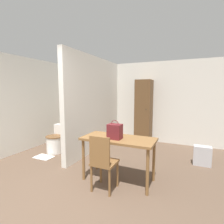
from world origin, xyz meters
TOP-DOWN VIEW (x-y plane):
  - ground_plane at (0.00, 0.00)m, footprint 16.00×16.00m
  - wall_back at (0.00, 4.17)m, footprint 5.56×0.12m
  - wall_left at (-2.34, 2.06)m, footprint 0.12×5.11m
  - partition_wall at (-0.60, 2.74)m, footprint 0.12×2.75m
  - dining_table at (0.63, 1.38)m, footprint 1.29×0.60m
  - wooden_chair at (0.54, 0.96)m, footprint 0.38×0.38m
  - toilet at (-1.44, 2.08)m, footprint 0.45×0.59m
  - handbag at (0.60, 1.30)m, footprint 0.24×0.18m
  - wooden_cabinet at (0.45, 3.85)m, footprint 0.47×0.50m
  - bath_mat at (-1.44, 1.63)m, footprint 0.45×0.30m
  - space_heater at (2.05, 2.73)m, footprint 0.36×0.19m

SIDE VIEW (x-z plane):
  - ground_plane at x=0.00m, z-range 0.00..0.00m
  - bath_mat at x=-1.44m, z-range 0.00..0.01m
  - space_heater at x=2.05m, z-range 0.00..0.42m
  - toilet at x=-1.44m, z-range -0.06..0.64m
  - wooden_chair at x=0.54m, z-range 0.04..0.97m
  - dining_table at x=0.63m, z-range 0.30..1.09m
  - handbag at x=0.60m, z-range 0.76..1.08m
  - wooden_cabinet at x=0.45m, z-range 0.00..1.94m
  - wall_back at x=0.00m, z-range 0.00..2.50m
  - wall_left at x=-2.34m, z-range 0.00..2.50m
  - partition_wall at x=-0.60m, z-range 0.00..2.50m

